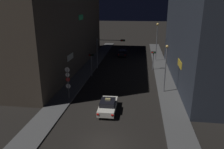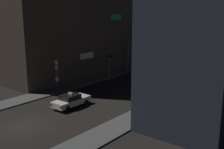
{
  "view_description": "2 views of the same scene",
  "coord_description": "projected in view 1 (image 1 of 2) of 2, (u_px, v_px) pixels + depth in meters",
  "views": [
    {
      "loc": [
        2.82,
        -15.71,
        11.47
      ],
      "look_at": [
        -0.85,
        11.91,
        2.56
      ],
      "focal_mm": 35.08,
      "sensor_mm": 36.0,
      "label": 1
    },
    {
      "loc": [
        20.9,
        -13.41,
        10.17
      ],
      "look_at": [
        0.7,
        11.81,
        2.82
      ],
      "focal_mm": 44.35,
      "sensor_mm": 36.0,
      "label": 2
    }
  ],
  "objects": [
    {
      "name": "ground_plane",
      "position": [
        104.0,
        145.0,
        18.68
      ],
      "size": [
        300.0,
        300.0,
        0.0
      ],
      "primitive_type": "plane",
      "color": "black"
    },
    {
      "name": "sidewalk_left",
      "position": [
        90.0,
        66.0,
        42.64
      ],
      "size": [
        2.74,
        53.0,
        0.13
      ],
      "primitive_type": "cube",
      "color": "#4C4C4C",
      "rests_on": "ground_plane"
    },
    {
      "name": "sidewalk_right",
      "position": [
        161.0,
        69.0,
        40.94
      ],
      "size": [
        2.74,
        53.0,
        0.13
      ],
      "primitive_type": "cube",
      "color": "#4C4C4C",
      "rests_on": "ground_plane"
    },
    {
      "name": "building_facade_left",
      "position": [
        51.0,
        12.0,
        39.84
      ],
      "size": [
        11.28,
        35.71,
        20.23
      ],
      "color": "#473D33",
      "rests_on": "ground_plane"
    },
    {
      "name": "building_facade_right",
      "position": [
        205.0,
        9.0,
        32.0
      ],
      "size": [
        7.57,
        28.11,
        21.69
      ],
      "color": "#282D38",
      "rests_on": "ground_plane"
    },
    {
      "name": "taxi",
      "position": [
        108.0,
        105.0,
        24.42
      ],
      "size": [
        1.87,
        4.48,
        1.62
      ],
      "color": "silver",
      "rests_on": "ground_plane"
    },
    {
      "name": "far_car",
      "position": [
        123.0,
        53.0,
        51.12
      ],
      "size": [
        1.82,
        4.45,
        1.42
      ],
      "color": "black",
      "rests_on": "ground_plane"
    },
    {
      "name": "traffic_light_overhead",
      "position": [
        108.0,
        47.0,
        39.81
      ],
      "size": [
        5.22,
        0.42,
        5.63
      ],
      "color": "slate",
      "rests_on": "ground_plane"
    },
    {
      "name": "traffic_light_left_kerb",
      "position": [
        91.0,
        60.0,
        35.86
      ],
      "size": [
        0.8,
        0.42,
        3.91
      ],
      "color": "slate",
      "rests_on": "ground_plane"
    },
    {
      "name": "traffic_light_right_kerb",
      "position": [
        153.0,
        56.0,
        39.46
      ],
      "size": [
        0.8,
        0.42,
        3.55
      ],
      "color": "slate",
      "rests_on": "ground_plane"
    },
    {
      "name": "sign_pole_left",
      "position": [
        68.0,
        80.0,
        27.09
      ],
      "size": [
        0.63,
        0.1,
        4.08
      ],
      "color": "slate",
      "rests_on": "sidewalk_left"
    },
    {
      "name": "street_lamp_near_block",
      "position": [
        166.0,
        64.0,
        28.8
      ],
      "size": [
        0.38,
        0.38,
        6.39
      ],
      "color": "slate",
      "rests_on": "sidewalk_right"
    },
    {
      "name": "street_lamp_far_block",
      "position": [
        157.0,
        35.0,
        45.14
      ],
      "size": [
        0.52,
        0.52,
        7.79
      ],
      "color": "slate",
      "rests_on": "sidewalk_right"
    }
  ]
}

